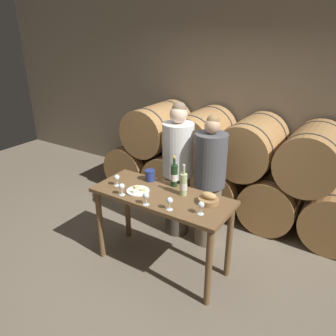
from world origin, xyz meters
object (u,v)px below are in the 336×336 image
object	(u,v)px
person_left	(178,171)
wine_glass_far_left	(117,178)
wine_bottle_red	(175,175)
wine_glass_far_right	(201,205)
tasting_table	(162,207)
person_right	(209,183)
bread_basket	(209,199)
wine_glass_right	(170,201)
wine_glass_center	(146,196)
cheese_plate	(138,191)
blue_crock	(150,175)
wine_glass_left	(122,187)
wine_bottle_white	(184,184)

from	to	relation	value
person_left	wine_glass_far_left	distance (m)	0.83
wine_bottle_red	wine_glass_far_right	xyz separation A→B (m)	(0.51, -0.37, -0.03)
tasting_table	wine_glass_far_right	bearing A→B (deg)	-14.00
wine_bottle_red	person_right	bearing A→B (deg)	63.97
tasting_table	bread_basket	bearing A→B (deg)	11.50
wine_glass_right	wine_glass_far_right	xyz separation A→B (m)	(0.28, 0.09, 0.00)
person_right	wine_glass_center	world-z (taller)	person_right
cheese_plate	wine_glass_far_right	bearing A→B (deg)	-3.78
cheese_plate	wine_glass_center	xyz separation A→B (m)	(0.24, -0.18, 0.08)
person_right	cheese_plate	bearing A→B (deg)	-121.45
person_right	wine_glass_right	bearing A→B (deg)	-88.88
person_left	blue_crock	xyz separation A→B (m)	(-0.08, -0.46, 0.10)
cheese_plate	wine_glass_left	world-z (taller)	wine_glass_left
wine_bottle_red	wine_glass_center	size ratio (longest dim) A/B	2.64
bread_basket	person_left	bearing A→B (deg)	140.26
person_right	wine_bottle_white	xyz separation A→B (m)	(-0.03, -0.56, 0.20)
wine_bottle_red	bread_basket	distance (m)	0.50
wine_glass_far_left	wine_glass_center	distance (m)	0.53
wine_bottle_red	wine_glass_center	world-z (taller)	wine_bottle_red
tasting_table	wine_glass_far_right	world-z (taller)	wine_glass_far_right
person_right	wine_glass_far_right	size ratio (longest dim) A/B	12.48
wine_glass_far_right	wine_bottle_white	bearing A→B (deg)	143.23
bread_basket	wine_glass_far_left	world-z (taller)	wine_glass_far_left
wine_glass_right	bread_basket	bearing A→B (deg)	51.39
person_right	wine_glass_far_left	world-z (taller)	person_right
person_left	wine_glass_far_left	size ratio (longest dim) A/B	13.17
wine_glass_left	wine_glass_far_left	bearing A→B (deg)	143.38
bread_basket	wine_glass_far_left	size ratio (longest dim) A/B	1.57
wine_bottle_red	blue_crock	world-z (taller)	wine_bottle_red
wine_glass_right	blue_crock	bearing A→B (deg)	141.28
person_left	cheese_plate	distance (m)	0.75
tasting_table	blue_crock	world-z (taller)	blue_crock
wine_bottle_red	bread_basket	size ratio (longest dim) A/B	1.68
bread_basket	wine_glass_far_left	distance (m)	1.01
bread_basket	wine_glass_right	bearing A→B (deg)	-128.61
person_left	wine_glass_center	distance (m)	0.95
wine_bottle_red	cheese_plate	distance (m)	0.42
tasting_table	wine_glass_far_right	distance (m)	0.58
cheese_plate	wine_glass_left	bearing A→B (deg)	-120.72
wine_bottle_red	blue_crock	bearing A→B (deg)	-173.32
wine_glass_far_left	wine_glass_right	bearing A→B (deg)	-9.44
tasting_table	cheese_plate	bearing A→B (deg)	-162.31
person_right	wine_bottle_white	size ratio (longest dim) A/B	4.86
person_left	wine_glass_far_left	world-z (taller)	person_left
wine_bottle_white	wine_glass_left	size ratio (longest dim) A/B	2.57
blue_crock	wine_bottle_red	bearing A→B (deg)	6.68
wine_glass_right	person_right	bearing A→B (deg)	91.12
tasting_table	blue_crock	size ratio (longest dim) A/B	11.82
wine_bottle_white	blue_crock	xyz separation A→B (m)	(-0.48, 0.09, -0.05)
wine_bottle_red	tasting_table	bearing A→B (deg)	-91.05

